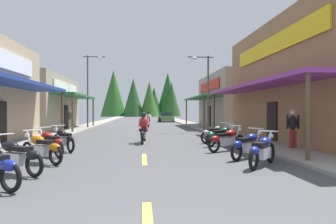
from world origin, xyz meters
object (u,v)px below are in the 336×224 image
motorcycle_parked_left_2 (42,148)px  motorcycle_parked_left_4 (63,139)px  pedestrian_browsing (293,127)px  motorcycle_parked_right_4 (216,133)px  motorcycle_parked_right_2 (227,139)px  rider_cruising_trailing (148,121)px  motorcycle_parked_right_3 (222,136)px  streetlamp_left (91,82)px  parked_car_curbside (166,117)px  streetlamp_right (204,82)px  motorcycle_parked_right_1 (248,145)px  motorcycle_parked_right_0 (262,150)px  rider_cruising_lead (144,130)px  motorcycle_parked_left_3 (49,143)px  motorcycle_parked_left_1 (16,156)px  pedestrian_waiting (70,118)px

motorcycle_parked_left_2 → motorcycle_parked_left_4: 2.88m
motorcycle_parked_left_2 → pedestrian_browsing: size_ratio=1.01×
motorcycle_parked_right_4 → motorcycle_parked_right_2: bearing=-128.3°
rider_cruising_trailing → motorcycle_parked_right_3: bearing=-164.6°
streetlamp_left → parked_car_curbside: bearing=61.9°
streetlamp_right → motorcycle_parked_right_3: size_ratio=3.09×
streetlamp_left → motorcycle_parked_right_1: 20.06m
motorcycle_parked_right_3 → streetlamp_left: bearing=90.6°
motorcycle_parked_right_2 → motorcycle_parked_left_4: bearing=142.3°
streetlamp_right → motorcycle_parked_right_0: size_ratio=3.51×
streetlamp_right → motorcycle_parked_right_3: streetlamp_right is taller
motorcycle_parked_right_1 → rider_cruising_lead: size_ratio=0.80×
streetlamp_left → rider_cruising_lead: bearing=-69.4°
streetlamp_left → motorcycle_parked_right_0: size_ratio=3.99×
motorcycle_parked_left_2 → rider_cruising_trailing: 19.92m
streetlamp_right → parked_car_curbside: bearing=93.6°
motorcycle_parked_right_0 → rider_cruising_lead: size_ratio=0.78×
motorcycle_parked_left_4 → rider_cruising_lead: bearing=-88.4°
motorcycle_parked_right_4 → motorcycle_parked_left_4: size_ratio=1.05×
motorcycle_parked_left_4 → motorcycle_parked_left_3: bearing=137.4°
motorcycle_parked_left_4 → rider_cruising_lead: rider_cruising_lead is taller
motorcycle_parked_left_1 → rider_cruising_trailing: rider_cruising_trailing is taller
motorcycle_parked_left_4 → motorcycle_parked_right_2: bearing=-132.7°
motorcycle_parked_left_4 → parked_car_curbside: 31.30m
motorcycle_parked_right_0 → rider_cruising_trailing: bearing=49.1°
motorcycle_parked_right_2 → motorcycle_parked_left_3: bearing=153.8°
motorcycle_parked_right_4 → pedestrian_browsing: size_ratio=1.09×
streetlamp_right → parked_car_curbside: 20.78m
motorcycle_parked_right_2 → parked_car_curbside: parked_car_curbside is taller
streetlamp_left → motorcycle_parked_left_3: bearing=-85.5°
motorcycle_parked_right_4 → motorcycle_parked_right_0: bearing=-124.2°
motorcycle_parked_right_2 → motorcycle_parked_left_2: (-6.59, -2.16, 0.00)m
motorcycle_parked_left_1 → pedestrian_browsing: 10.10m
rider_cruising_lead → streetlamp_right: bearing=-27.6°
motorcycle_parked_right_0 → motorcycle_parked_right_3: bearing=39.0°
streetlamp_left → motorcycle_parked_right_2: bearing=-63.0°
motorcycle_parked_right_4 → pedestrian_waiting: bearing=101.4°
motorcycle_parked_right_1 → pedestrian_browsing: size_ratio=1.00×
motorcycle_parked_right_4 → parked_car_curbside: size_ratio=0.43×
motorcycle_parked_right_4 → streetlamp_right: bearing=50.3°
rider_cruising_trailing → streetlamp_left: bearing=109.6°
motorcycle_parked_right_4 → pedestrian_browsing: bearing=-86.8°
motorcycle_parked_right_3 → motorcycle_parked_left_2: bearing=179.6°
motorcycle_parked_left_1 → motorcycle_parked_left_4: same height
motorcycle_parked_left_4 → pedestrian_waiting: 13.02m
motorcycle_parked_left_1 → rider_cruising_lead: bearing=-81.8°
motorcycle_parked_right_4 → rider_cruising_trailing: (-3.14, 14.23, 0.17)m
motorcycle_parked_right_3 → rider_cruising_lead: bearing=126.8°
motorcycle_parked_right_1 → motorcycle_parked_right_2: (-0.19, 1.92, 0.00)m
rider_cruising_lead → pedestrian_browsing: pedestrian_browsing is taller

